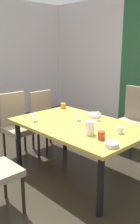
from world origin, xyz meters
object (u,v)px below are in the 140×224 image
(serving_bowl_north, at_px, (94,115))
(cup_south, at_px, (120,130))
(wine_glass_east, at_px, (35,114))
(cup_center, at_px, (63,106))
(pitcher_west, at_px, (90,128))
(chair_left_near, at_px, (17,123))
(wine_glass_corner, at_px, (79,114))
(wine_glass_rear, at_px, (98,113))
(cup_left, at_px, (101,135))
(serving_bowl_front, at_px, (112,145))
(dining_table, at_px, (78,129))
(chair_head_far, at_px, (132,116))
(chair_left_far, at_px, (45,117))

(serving_bowl_north, height_order, cup_south, cup_south)
(wine_glass_east, xyz_separation_m, cup_center, (-0.27, 0.75, -0.06))
(serving_bowl_north, distance_m, pitcher_west, 0.74)
(chair_left_near, height_order, pitcher_west, chair_left_near)
(wine_glass_corner, bearing_deg, cup_center, 154.91)
(wine_glass_rear, relative_size, cup_south, 1.74)
(cup_left, xyz_separation_m, cup_center, (-1.30, 0.61, -0.00))
(wine_glass_east, bearing_deg, serving_bowl_north, 62.08)
(serving_bowl_front, bearing_deg, cup_center, 155.16)
(cup_south, bearing_deg, dining_table, -171.38)
(wine_glass_east, relative_size, serving_bowl_north, 0.78)
(chair_left_near, height_order, serving_bowl_north, chair_left_near)
(cup_south, xyz_separation_m, cup_center, (-1.32, 0.31, 0.00))
(cup_south, bearing_deg, chair_head_far, 116.64)
(wine_glass_rear, height_order, wine_glass_corner, wine_glass_rear)
(dining_table, xyz_separation_m, chair_head_far, (-0.00, 1.27, -0.07))
(serving_bowl_north, bearing_deg, chair_head_far, 85.57)
(chair_left_far, height_order, wine_glass_east, chair_left_far)
(wine_glass_east, distance_m, cup_south, 1.15)
(dining_table, xyz_separation_m, cup_left, (0.56, -0.22, 0.12))
(chair_left_far, distance_m, cup_south, 1.66)
(wine_glass_east, xyz_separation_m, cup_left, (1.03, 0.14, -0.05))
(wine_glass_east, relative_size, serving_bowl_front, 0.99)
(chair_left_near, distance_m, serving_bowl_north, 1.20)
(chair_left_far, distance_m, cup_left, 1.69)
(chair_left_far, bearing_deg, wine_glass_east, 42.89)
(wine_glass_corner, bearing_deg, dining_table, -44.86)
(cup_left, distance_m, pitcher_west, 0.19)
(serving_bowl_north, distance_m, cup_left, 0.88)
(dining_table, bearing_deg, cup_center, 151.69)
(wine_glass_corner, bearing_deg, serving_bowl_north, 84.93)
(chair_head_far, bearing_deg, cup_south, 116.64)
(chair_left_near, relative_size, cup_center, 11.61)
(chair_head_far, distance_m, serving_bowl_front, 1.75)
(wine_glass_corner, xyz_separation_m, cup_left, (0.66, -0.31, -0.05))
(chair_left_near, relative_size, serving_bowl_north, 5.47)
(chair_left_near, height_order, wine_glass_corner, chair_left_near)
(chair_left_near, relative_size, wine_glass_east, 7.05)
(cup_center, bearing_deg, cup_left, -25.33)
(cup_left, bearing_deg, chair_head_far, 110.79)
(serving_bowl_front, distance_m, cup_left, 0.22)
(serving_bowl_front, relative_size, cup_left, 1.58)
(wine_glass_corner, bearing_deg, chair_left_far, 169.73)
(wine_glass_rear, distance_m, cup_center, 0.82)
(chair_left_near, distance_m, cup_south, 1.69)
(pitcher_west, bearing_deg, dining_table, 152.44)
(wine_glass_east, xyz_separation_m, wine_glass_corner, (0.37, 0.45, -0.01))
(chair_left_far, relative_size, wine_glass_rear, 6.76)
(cup_center, bearing_deg, chair_left_far, -157.63)
(chair_head_far, height_order, wine_glass_rear, chair_head_far)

